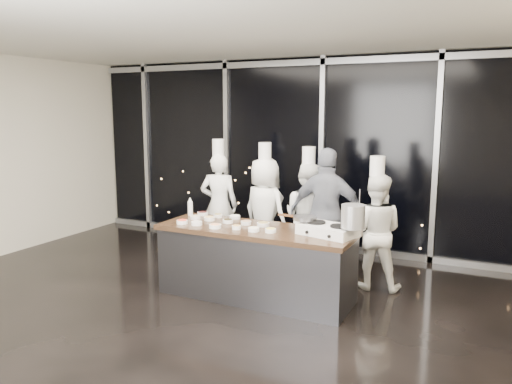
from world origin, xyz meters
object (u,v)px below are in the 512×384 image
(demo_counter, at_px, (256,263))
(chef_far_left, at_px, (219,204))
(stock_pot, at_px, (353,216))
(stove, at_px, (328,230))
(guest, at_px, (327,214))
(chef_left, at_px, (265,211))
(chef_right, at_px, (375,231))
(chef_center, at_px, (308,216))
(frying_pan, at_px, (304,218))

(demo_counter, bearing_deg, chef_far_left, 133.70)
(stock_pot, bearing_deg, stove, 162.87)
(stove, height_order, guest, guest)
(chef_far_left, distance_m, chef_left, 0.85)
(stove, height_order, chef_right, chef_right)
(stock_pot, height_order, guest, guest)
(chef_right, bearing_deg, guest, -18.62)
(chef_center, xyz_separation_m, guest, (0.36, -0.21, 0.11))
(stock_pot, bearing_deg, frying_pan, 165.87)
(chef_center, bearing_deg, guest, 164.36)
(stock_pot, height_order, chef_far_left, chef_far_left)
(stock_pot, distance_m, chef_center, 1.78)
(chef_center, xyz_separation_m, chef_right, (1.06, -0.34, -0.03))
(stove, relative_size, chef_left, 0.39)
(stock_pot, bearing_deg, chef_left, 141.53)
(demo_counter, relative_size, chef_left, 1.32)
(chef_center, bearing_deg, stock_pot, 141.29)
(chef_far_left, distance_m, guest, 1.91)
(frying_pan, bearing_deg, chef_center, 122.24)
(guest, bearing_deg, demo_counter, 61.96)
(chef_left, distance_m, guest, 1.06)
(demo_counter, height_order, chef_far_left, chef_far_left)
(stock_pot, height_order, chef_left, chef_left)
(stove, bearing_deg, guest, 122.44)
(stock_pot, relative_size, chef_center, 0.14)
(frying_pan, xyz_separation_m, chef_left, (-1.08, 1.20, -0.23))
(guest, bearing_deg, chef_center, -31.96)
(demo_counter, distance_m, guest, 1.34)
(demo_counter, distance_m, chef_far_left, 1.97)
(stove, distance_m, stock_pot, 0.39)
(stove, xyz_separation_m, guest, (-0.36, 1.08, -0.05))
(demo_counter, distance_m, stock_pot, 1.43)
(frying_pan, distance_m, chef_right, 1.14)
(stove, relative_size, guest, 0.40)
(chef_left, xyz_separation_m, guest, (1.04, -0.18, 0.09))
(frying_pan, xyz_separation_m, stock_pot, (0.64, -0.16, 0.11))
(chef_center, distance_m, guest, 0.43)
(frying_pan, bearing_deg, chef_left, 146.16)
(demo_counter, height_order, chef_left, chef_left)
(stove, height_order, chef_left, chef_left)
(chef_right, bearing_deg, chef_left, -18.04)
(stove, height_order, stock_pot, stock_pot)
(frying_pan, height_order, guest, guest)
(stove, distance_m, chef_right, 1.03)
(demo_counter, height_order, chef_right, chef_right)
(stove, xyz_separation_m, chef_left, (-1.40, 1.26, -0.14))
(chef_far_left, xyz_separation_m, guest, (1.89, -0.27, 0.07))
(stove, bearing_deg, demo_counter, -163.10)
(chef_right, bearing_deg, chef_far_left, -16.65)
(demo_counter, bearing_deg, guest, 63.65)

